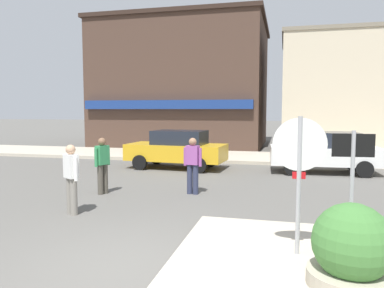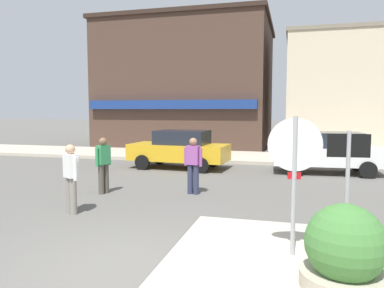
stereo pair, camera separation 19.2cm
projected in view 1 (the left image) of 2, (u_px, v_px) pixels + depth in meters
name	position (u px, v px, depth m)	size (l,w,h in m)	color
ground_plane	(130.00, 270.00, 5.61)	(160.00, 160.00, 0.00)	#5B5954
kerb_far	(238.00, 157.00, 18.55)	(80.00, 4.00, 0.15)	#B7AD99
stop_sign	(299.00, 167.00, 5.74)	(0.82, 0.10, 2.30)	#9E9EA3
one_way_sign	(352.00, 183.00, 5.49)	(0.60, 0.08, 2.10)	#9E9EA3
planter	(351.00, 255.00, 4.75)	(1.10, 1.10, 1.23)	#ADA38E
parked_car_nearest	(177.00, 149.00, 15.33)	(4.12, 2.11, 1.56)	gold
parked_car_second	(325.00, 152.00, 14.23)	(4.10, 2.06, 1.56)	white
pedestrian_crossing_near	(193.00, 164.00, 10.62)	(0.56, 0.27, 1.61)	#2D334C
pedestrian_crossing_far	(71.00, 177.00, 8.54)	(0.51, 0.38, 1.61)	gray
pedestrian_kerb_side	(102.00, 164.00, 10.63)	(0.33, 0.55, 1.61)	#4C473D
building_corner_shop	(186.00, 86.00, 25.58)	(10.70, 9.66, 8.07)	#473328
building_storefront_left_near	(354.00, 94.00, 21.34)	(8.15, 6.21, 6.61)	beige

